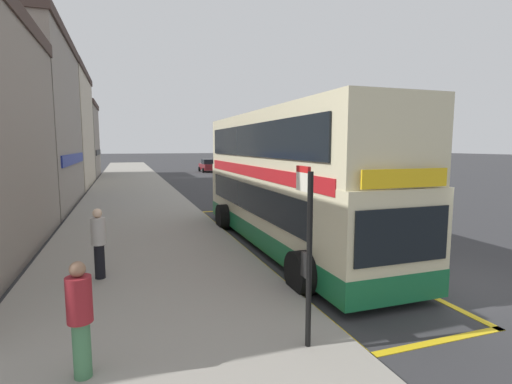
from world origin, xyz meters
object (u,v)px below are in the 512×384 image
Objects in this scene: pedestrian_waiting_near_sign at (80,315)px; pedestrian_further_back at (99,241)px; bus_stop_sign at (307,243)px; parked_car_white_kerbside at (282,183)px; parked_car_teal_behind at (304,180)px; double_decker_bus at (286,184)px; parked_car_maroon_ahead at (209,166)px.

pedestrian_waiting_near_sign is 4.23m from pedestrian_further_back.
bus_stop_sign is 20.04m from parked_car_white_kerbside.
parked_car_teal_behind is at bearing 64.01° from bus_stop_sign.
parked_car_teal_behind is 2.86m from parked_car_white_kerbside.
parked_car_teal_behind is 20.49m from pedestrian_further_back.
parked_car_teal_behind is (7.45, 13.85, -1.27)m from double_decker_bus.
double_decker_bus reaches higher than parked_car_maroon_ahead.
parked_car_teal_behind is 2.46× the size of pedestrian_further_back.
bus_stop_sign is at bearing -52.94° from pedestrian_further_back.
double_decker_bus is 6.71m from bus_stop_sign.
parked_car_maroon_ahead is (5.07, 36.44, -1.27)m from double_decker_bus.
double_decker_bus reaches higher than pedestrian_waiting_near_sign.
pedestrian_further_back is (-5.70, -1.86, -0.99)m from double_decker_bus.
parked_car_white_kerbside is at bearing 68.29° from bus_stop_sign.
double_decker_bus is at bearing 46.93° from pedestrian_waiting_near_sign.
parked_car_white_kerbside is at bearing -91.35° from parked_car_maroon_ahead.
pedestrian_further_back is at bearing 127.06° from bus_stop_sign.
parked_car_white_kerbside is (-2.41, -1.53, 0.00)m from parked_car_teal_behind.
double_decker_bus is at bearing 69.38° from bus_stop_sign.
bus_stop_sign is 0.68× the size of parked_car_teal_behind.
pedestrian_waiting_near_sign is (-13.14, -19.94, 0.24)m from parked_car_teal_behind.
pedestrian_waiting_near_sign is at bearing -121.03° from parked_car_teal_behind.
bus_stop_sign is at bearing -101.15° from parked_car_maroon_ahead.
pedestrian_further_back is (-3.34, 4.42, -0.74)m from bus_stop_sign.
parked_car_white_kerbside is (5.04, 12.32, -1.27)m from double_decker_bus.
bus_stop_sign is at bearing -111.21° from parked_car_white_kerbside.
bus_stop_sign is 3.42m from pedestrian_waiting_near_sign.
double_decker_bus is 13.37m from parked_car_white_kerbside.
parked_car_white_kerbside is (7.40, 18.60, -1.01)m from bus_stop_sign.
double_decker_bus is 6.08m from pedestrian_further_back.
double_decker_bus reaches higher than parked_car_teal_behind.
pedestrian_further_back is at bearing -106.99° from parked_car_maroon_ahead.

